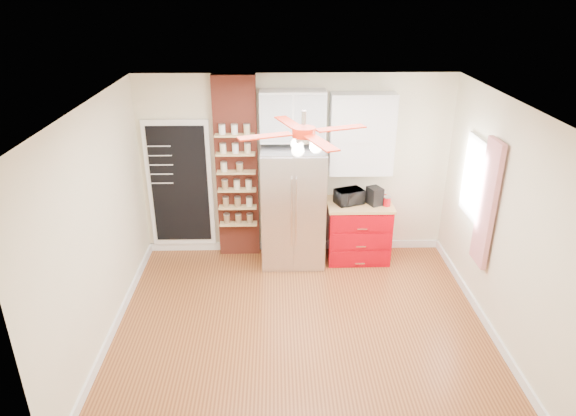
{
  "coord_description": "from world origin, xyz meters",
  "views": [
    {
      "loc": [
        -0.29,
        -5.09,
        3.85
      ],
      "look_at": [
        -0.14,
        0.9,
        1.18
      ],
      "focal_mm": 32.0,
      "sensor_mm": 36.0,
      "label": 1
    }
  ],
  "objects_px": {
    "pantry_jar_oats": "(224,167)",
    "toaster_oven": "(349,197)",
    "canister_left": "(387,202)",
    "coffee_maker": "(375,196)",
    "red_cabinet": "(358,231)",
    "ceiling_fan": "(304,133)",
    "fridge": "(293,207)"
  },
  "relations": [
    {
      "from": "toaster_oven",
      "to": "coffee_maker",
      "type": "relative_size",
      "value": 1.52
    },
    {
      "from": "ceiling_fan",
      "to": "pantry_jar_oats",
      "type": "height_order",
      "value": "ceiling_fan"
    },
    {
      "from": "fridge",
      "to": "ceiling_fan",
      "type": "height_order",
      "value": "ceiling_fan"
    },
    {
      "from": "coffee_maker",
      "to": "canister_left",
      "type": "distance_m",
      "value": 0.19
    },
    {
      "from": "red_cabinet",
      "to": "pantry_jar_oats",
      "type": "xyz_separation_m",
      "value": [
        -1.94,
        0.1,
        0.98
      ]
    },
    {
      "from": "fridge",
      "to": "ceiling_fan",
      "type": "xyz_separation_m",
      "value": [
        0.05,
        -1.63,
        1.55
      ]
    },
    {
      "from": "toaster_oven",
      "to": "canister_left",
      "type": "relative_size",
      "value": 3.02
    },
    {
      "from": "coffee_maker",
      "to": "toaster_oven",
      "type": "bearing_deg",
      "value": 151.69
    },
    {
      "from": "red_cabinet",
      "to": "pantry_jar_oats",
      "type": "bearing_deg",
      "value": 177.16
    },
    {
      "from": "fridge",
      "to": "red_cabinet",
      "type": "xyz_separation_m",
      "value": [
        0.97,
        0.05,
        -0.42
      ]
    },
    {
      "from": "canister_left",
      "to": "pantry_jar_oats",
      "type": "xyz_separation_m",
      "value": [
        -2.31,
        0.2,
        0.47
      ]
    },
    {
      "from": "ceiling_fan",
      "to": "pantry_jar_oats",
      "type": "bearing_deg",
      "value": 119.9
    },
    {
      "from": "toaster_oven",
      "to": "fridge",
      "type": "bearing_deg",
      "value": 160.28
    },
    {
      "from": "pantry_jar_oats",
      "to": "toaster_oven",
      "type": "bearing_deg",
      "value": -3.33
    },
    {
      "from": "fridge",
      "to": "coffee_maker",
      "type": "xyz_separation_m",
      "value": [
        1.17,
        0.01,
        0.15
      ]
    },
    {
      "from": "fridge",
      "to": "coffee_maker",
      "type": "bearing_deg",
      "value": 0.45
    },
    {
      "from": "red_cabinet",
      "to": "canister_left",
      "type": "xyz_separation_m",
      "value": [
        0.37,
        -0.11,
        0.51
      ]
    },
    {
      "from": "canister_left",
      "to": "ceiling_fan",
      "type": "bearing_deg",
      "value": -129.32
    },
    {
      "from": "ceiling_fan",
      "to": "pantry_jar_oats",
      "type": "distance_m",
      "value": 2.27
    },
    {
      "from": "canister_left",
      "to": "coffee_maker",
      "type": "bearing_deg",
      "value": 159.05
    },
    {
      "from": "ceiling_fan",
      "to": "canister_left",
      "type": "xyz_separation_m",
      "value": [
        1.29,
        1.57,
        -1.46
      ]
    },
    {
      "from": "canister_left",
      "to": "fridge",
      "type": "bearing_deg",
      "value": 177.64
    },
    {
      "from": "toaster_oven",
      "to": "coffee_maker",
      "type": "xyz_separation_m",
      "value": [
        0.36,
        -0.03,
        0.02
      ]
    },
    {
      "from": "fridge",
      "to": "canister_left",
      "type": "distance_m",
      "value": 1.34
    },
    {
      "from": "toaster_oven",
      "to": "coffee_maker",
      "type": "bearing_deg",
      "value": -27.96
    },
    {
      "from": "red_cabinet",
      "to": "coffee_maker",
      "type": "height_order",
      "value": "coffee_maker"
    },
    {
      "from": "toaster_oven",
      "to": "coffee_maker",
      "type": "height_order",
      "value": "coffee_maker"
    },
    {
      "from": "pantry_jar_oats",
      "to": "canister_left",
      "type": "bearing_deg",
      "value": -4.98
    },
    {
      "from": "red_cabinet",
      "to": "fridge",
      "type": "bearing_deg",
      "value": -177.05
    },
    {
      "from": "fridge",
      "to": "pantry_jar_oats",
      "type": "relative_size",
      "value": 13.6
    },
    {
      "from": "canister_left",
      "to": "pantry_jar_oats",
      "type": "relative_size",
      "value": 0.99
    },
    {
      "from": "red_cabinet",
      "to": "ceiling_fan",
      "type": "height_order",
      "value": "ceiling_fan"
    }
  ]
}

